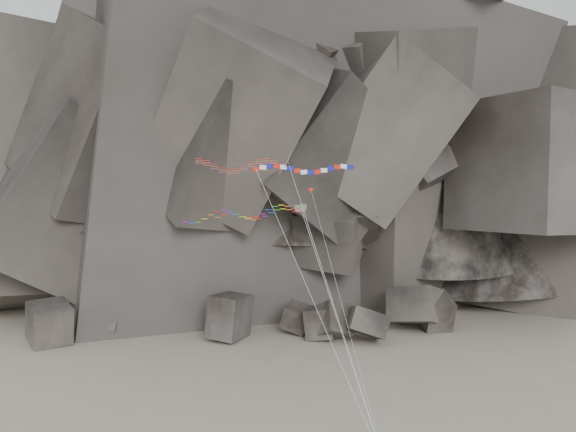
{
  "coord_description": "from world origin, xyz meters",
  "views": [
    {
      "loc": [
        -2.68,
        -53.8,
        23.64
      ],
      "look_at": [
        -1.27,
        6.0,
        20.59
      ],
      "focal_mm": 35.0,
      "sensor_mm": 36.0,
      "label": 1
    }
  ],
  "objects_px": {
    "delta_kite": "(237,164)",
    "pennant_kite": "(328,253)",
    "parafoil_kite": "(238,214)",
    "banner_kite": "(304,170)"
  },
  "relations": [
    {
      "from": "banner_kite",
      "to": "parafoil_kite",
      "type": "relative_size",
      "value": 1.2
    },
    {
      "from": "delta_kite",
      "to": "banner_kite",
      "type": "relative_size",
      "value": 1.05
    },
    {
      "from": "parafoil_kite",
      "to": "pennant_kite",
      "type": "distance_m",
      "value": 9.7
    },
    {
      "from": "delta_kite",
      "to": "parafoil_kite",
      "type": "bearing_deg",
      "value": -78.09
    },
    {
      "from": "delta_kite",
      "to": "pennant_kite",
      "type": "xyz_separation_m",
      "value": [
        8.77,
        -2.99,
        -8.58
      ]
    },
    {
      "from": "delta_kite",
      "to": "pennant_kite",
      "type": "distance_m",
      "value": 12.63
    },
    {
      "from": "delta_kite",
      "to": "pennant_kite",
      "type": "bearing_deg",
      "value": -15.04
    },
    {
      "from": "banner_kite",
      "to": "delta_kite",
      "type": "bearing_deg",
      "value": 176.42
    },
    {
      "from": "delta_kite",
      "to": "parafoil_kite",
      "type": "xyz_separation_m",
      "value": [
        0.09,
        -0.65,
        -4.94
      ]
    },
    {
      "from": "delta_kite",
      "to": "parafoil_kite",
      "type": "distance_m",
      "value": 4.98
    }
  ]
}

